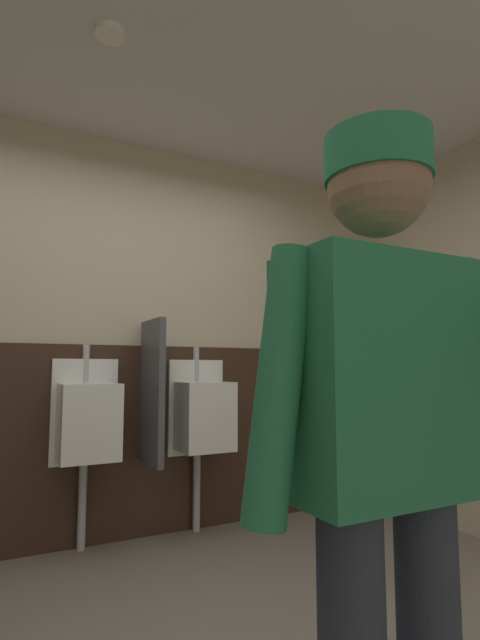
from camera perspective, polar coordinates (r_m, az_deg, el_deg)
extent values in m
cube|color=beige|center=(3.32, -15.60, -1.52)|extent=(4.96, 0.12, 2.65)
cube|color=#382319|center=(3.27, -15.67, -13.83)|extent=(4.36, 0.03, 1.24)
cylinder|color=white|center=(2.66, -15.20, 30.05)|extent=(0.14, 0.14, 0.03)
cube|color=white|center=(3.21, -18.08, -10.25)|extent=(0.40, 0.05, 0.65)
cube|color=white|center=(3.04, -17.57, -11.46)|extent=(0.34, 0.30, 0.45)
cylinder|color=#B7BABF|center=(3.19, -17.88, -4.97)|extent=(0.04, 0.04, 0.24)
cylinder|color=#B7BABF|center=(3.26, -18.28, -19.99)|extent=(0.05, 0.05, 0.55)
cube|color=white|center=(3.41, -5.37, -10.23)|extent=(0.40, 0.05, 0.65)
cube|color=white|center=(3.26, -4.22, -11.32)|extent=(0.34, 0.30, 0.45)
cylinder|color=#B7BABF|center=(3.39, -5.25, -5.27)|extent=(0.04, 0.04, 0.24)
cylinder|color=#B7BABF|center=(3.46, -5.19, -19.39)|extent=(0.05, 0.05, 0.55)
cube|color=#4C4C51|center=(3.09, -10.44, -8.29)|extent=(0.04, 0.40, 0.90)
cube|color=#26724C|center=(1.14, 16.79, -6.34)|extent=(0.47, 0.24, 0.53)
cylinder|color=#26724C|center=(0.96, 4.63, -7.44)|extent=(0.17, 0.09, 0.56)
sphere|color=#8C664C|center=(1.21, 16.15, 15.02)|extent=(0.24, 0.24, 0.24)
cylinder|color=#26724C|center=(1.24, 16.06, 17.87)|extent=(0.25, 0.25, 0.11)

